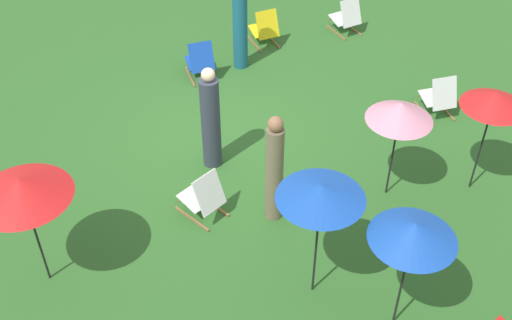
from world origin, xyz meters
name	(u,v)px	position (x,y,z in m)	size (l,w,h in m)	color
ground_plane	(221,144)	(0.00, 0.00, 0.00)	(40.00, 40.00, 0.00)	#2D6026
deckchair_0	(439,97)	(-3.94, 1.27, 0.37)	(0.66, 0.86, 0.83)	olive
deckchair_2	(346,17)	(-4.38, -2.14, 0.37)	(0.50, 0.77, 0.83)	olive
deckchair_6	(203,197)	(1.07, 1.41, 0.37)	(0.67, 0.86, 0.83)	olive
deckchair_8	(265,29)	(-2.53, -2.63, 0.37)	(0.57, 0.81, 0.83)	olive
deckchair_9	(200,61)	(-0.71, -2.16, 0.37)	(0.63, 0.85, 0.83)	olive
umbrella_0	(400,112)	(-1.71, 2.49, 1.62)	(1.01, 1.01, 1.78)	black
umbrella_1	(414,231)	(-0.15, 4.50, 1.73)	(1.06, 1.06, 1.87)	black
umbrella_2	(495,100)	(-2.98, 3.09, 1.74)	(0.99, 0.99, 1.87)	black
umbrella_3	(21,188)	(3.55, 1.40, 1.73)	(1.27, 1.27, 1.87)	black
umbrella_4	(321,192)	(0.47, 3.50, 1.85)	(1.12, 1.12, 1.96)	black
person_0	(211,121)	(0.36, 0.36, 0.90)	(0.40, 0.40, 1.89)	#333847
person_1	(274,170)	(0.15, 1.98, 0.93)	(0.31, 0.31, 1.90)	#72664C
person_2	(240,26)	(-1.63, -2.12, 0.92)	(0.39, 0.39, 1.91)	#195972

